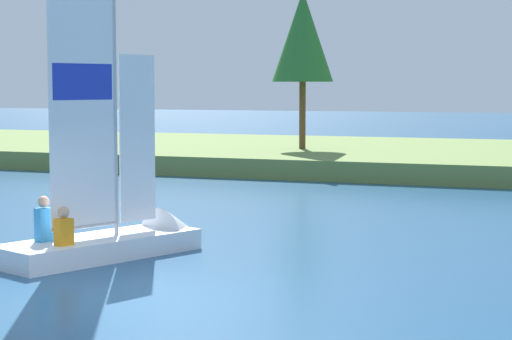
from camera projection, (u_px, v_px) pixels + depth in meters
name	position (u px, v px, depth m)	size (l,w,h in m)	color
ground_plane	(129.00, 299.00, 13.57)	(200.00, 200.00, 0.00)	navy
shore_bank	(438.00, 157.00, 36.13)	(80.00, 14.68, 0.68)	olive
shoreline_tree_left	(303.00, 37.00, 35.69)	(2.34, 2.34, 6.04)	brown
sailboat	(128.00, 227.00, 17.28)	(2.71, 4.43, 6.51)	white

